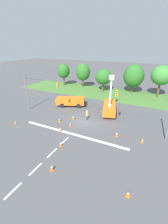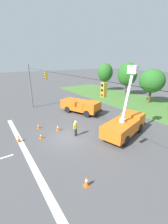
# 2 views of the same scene
# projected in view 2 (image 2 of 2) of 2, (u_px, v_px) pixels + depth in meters

# --- Properties ---
(ground_plane) EXTENTS (200.00, 200.00, 0.00)m
(ground_plane) POSITION_uv_depth(u_px,v_px,m) (68.00, 138.00, 16.04)
(ground_plane) COLOR #4C4C4F
(grass_verge) EXTENTS (56.00, 12.00, 0.10)m
(grass_verge) POSITION_uv_depth(u_px,v_px,m) (162.00, 108.00, 25.48)
(grass_verge) COLOR #477533
(grass_verge) RESTS_ON ground
(lane_markings) EXTENTS (17.60, 15.25, 0.01)m
(lane_markings) POSITION_uv_depth(u_px,v_px,m) (7.00, 156.00, 12.92)
(lane_markings) COLOR silver
(lane_markings) RESTS_ON ground
(signal_gantry) EXTENTS (26.20, 0.33, 7.20)m
(signal_gantry) POSITION_uv_depth(u_px,v_px,m) (67.00, 99.00, 14.62)
(signal_gantry) COLOR slate
(signal_gantry) RESTS_ON ground
(tree_far_west) EXTENTS (3.95, 3.79, 7.08)m
(tree_far_west) POSITION_uv_depth(u_px,v_px,m) (105.00, 73.00, 38.73)
(tree_far_west) COLOR brown
(tree_far_west) RESTS_ON ground
(tree_west) EXTENTS (4.50, 3.99, 7.38)m
(tree_west) POSITION_uv_depth(u_px,v_px,m) (127.00, 74.00, 33.85)
(tree_west) COLOR brown
(tree_west) RESTS_ON ground
(tree_centre) EXTENTS (4.67, 4.23, 6.38)m
(tree_centre) POSITION_uv_depth(u_px,v_px,m) (152.00, 81.00, 27.46)
(tree_centre) COLOR brown
(tree_centre) RESTS_ON ground
(utility_truck_bucket_lift) EXTENTS (3.98, 6.76, 7.38)m
(utility_truck_bucket_lift) POSITION_uv_depth(u_px,v_px,m) (125.00, 124.00, 16.22)
(utility_truck_bucket_lift) COLOR orange
(utility_truck_bucket_lift) RESTS_ON ground
(utility_truck_support_near) EXTENTS (6.73, 4.56, 2.01)m
(utility_truck_support_near) POSITION_uv_depth(u_px,v_px,m) (81.00, 105.00, 23.20)
(utility_truck_support_near) COLOR orange
(utility_truck_support_near) RESTS_ON ground
(road_worker) EXTENTS (0.38, 0.60, 1.77)m
(road_worker) POSITION_uv_depth(u_px,v_px,m) (76.00, 127.00, 16.12)
(road_worker) COLOR #383842
(road_worker) RESTS_ON ground
(traffic_cone_foreground_right) EXTENTS (0.36, 0.36, 0.68)m
(traffic_cone_foreground_right) POSITION_uv_depth(u_px,v_px,m) (38.00, 126.00, 18.06)
(traffic_cone_foreground_right) COLOR orange
(traffic_cone_foreground_right) RESTS_ON ground
(traffic_cone_lane_edge_b) EXTENTS (0.36, 0.36, 0.80)m
(traffic_cone_lane_edge_b) POSITION_uv_depth(u_px,v_px,m) (58.00, 127.00, 17.49)
(traffic_cone_lane_edge_b) COLOR orange
(traffic_cone_lane_edge_b) RESTS_ON ground
(traffic_cone_far_left) EXTENTS (0.36, 0.36, 0.80)m
(traffic_cone_far_left) POSITION_uv_depth(u_px,v_px,m) (19.00, 138.00, 15.08)
(traffic_cone_far_left) COLOR orange
(traffic_cone_far_left) RESTS_ON ground
(traffic_cone_far_right) EXTENTS (0.36, 0.36, 0.79)m
(traffic_cone_far_right) POSITION_uv_depth(u_px,v_px,m) (87.00, 181.00, 9.78)
(traffic_cone_far_right) COLOR orange
(traffic_cone_far_right) RESTS_ON ground
(traffic_cone_centre_line) EXTENTS (0.36, 0.36, 0.64)m
(traffic_cone_centre_line) POSITION_uv_depth(u_px,v_px,m) (41.00, 136.00, 15.74)
(traffic_cone_centre_line) COLOR orange
(traffic_cone_centre_line) RESTS_ON ground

